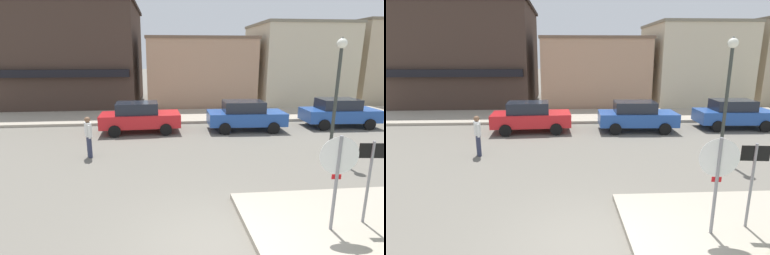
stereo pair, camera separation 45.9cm
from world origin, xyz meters
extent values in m
plane|color=#6B665B|center=(0.00, 0.00, 0.00)|extent=(160.00, 160.00, 0.00)
cube|color=#A89E8C|center=(0.00, 13.51, 0.07)|extent=(80.00, 4.00, 0.15)
cylinder|color=gray|center=(2.58, 0.24, 1.15)|extent=(0.07, 0.07, 2.30)
cylinder|color=red|center=(2.58, 0.26, 1.87)|extent=(0.76, 0.10, 0.76)
cylinder|color=white|center=(2.58, 0.24, 1.87)|extent=(0.82, 0.10, 0.82)
cube|color=red|center=(2.58, 0.25, 1.39)|extent=(0.20, 0.04, 0.11)
cylinder|color=gray|center=(3.47, 0.44, 1.05)|extent=(0.06, 0.06, 2.10)
cube|color=black|center=(3.47, 0.45, 1.88)|extent=(0.60, 0.08, 0.34)
cube|color=white|center=(3.47, 0.46, 1.88)|extent=(0.54, 0.07, 0.29)
cube|color=black|center=(3.47, 0.46, 1.88)|extent=(0.34, 0.05, 0.08)
cylinder|color=#333833|center=(5.38, 5.18, 2.10)|extent=(0.12, 0.12, 4.20)
cylinder|color=#333833|center=(5.38, 5.18, 0.12)|extent=(0.24, 0.24, 0.24)
sphere|color=white|center=(5.38, 5.18, 4.31)|extent=(0.36, 0.36, 0.36)
cone|color=#333833|center=(5.38, 5.18, 4.45)|extent=(0.32, 0.32, 0.18)
cube|color=red|center=(-2.23, 9.85, 0.67)|extent=(4.08, 1.90, 0.66)
cube|color=#1E232D|center=(-2.38, 9.84, 1.28)|extent=(2.15, 1.50, 0.56)
cylinder|color=black|center=(-1.04, 10.76, 0.30)|extent=(0.61, 0.21, 0.60)
cylinder|color=black|center=(-0.95, 9.06, 0.30)|extent=(0.61, 0.21, 0.60)
cylinder|color=black|center=(-3.52, 10.63, 0.30)|extent=(0.61, 0.21, 0.60)
cylinder|color=black|center=(-3.43, 8.93, 0.30)|extent=(0.61, 0.21, 0.60)
cube|color=#234C9E|center=(3.27, 9.75, 0.67)|extent=(4.07, 1.86, 0.66)
cube|color=#1E232D|center=(3.12, 9.76, 1.28)|extent=(2.13, 1.48, 0.56)
cylinder|color=black|center=(4.55, 10.55, 0.30)|extent=(0.61, 0.20, 0.60)
cylinder|color=black|center=(4.48, 8.85, 0.30)|extent=(0.61, 0.20, 0.60)
cylinder|color=black|center=(2.07, 10.65, 0.30)|extent=(0.61, 0.20, 0.60)
cylinder|color=black|center=(2.00, 8.95, 0.30)|extent=(0.61, 0.20, 0.60)
cube|color=#234C9E|center=(8.66, 10.04, 0.67)|extent=(4.07, 1.87, 0.66)
cube|color=#1E232D|center=(8.51, 10.05, 1.28)|extent=(2.14, 1.48, 0.56)
cylinder|color=black|center=(9.93, 10.84, 0.30)|extent=(0.61, 0.21, 0.60)
cylinder|color=black|center=(9.86, 9.14, 0.30)|extent=(0.61, 0.21, 0.60)
cylinder|color=black|center=(7.46, 10.94, 0.30)|extent=(0.61, 0.21, 0.60)
cylinder|color=black|center=(7.38, 9.24, 0.30)|extent=(0.61, 0.21, 0.60)
cylinder|color=#2D334C|center=(-3.93, 6.06, 0.42)|extent=(0.16, 0.16, 0.85)
cylinder|color=#2D334C|center=(-4.00, 6.22, 0.42)|extent=(0.16, 0.16, 0.85)
cube|color=white|center=(-3.96, 6.14, 1.12)|extent=(0.34, 0.42, 0.54)
sphere|color=brown|center=(-3.96, 6.14, 1.50)|extent=(0.22, 0.22, 0.22)
cylinder|color=white|center=(-3.87, 5.93, 1.07)|extent=(0.12, 0.12, 0.52)
cylinder|color=white|center=(-4.05, 6.35, 1.07)|extent=(0.12, 0.12, 0.52)
cube|color=#3D2D26|center=(-7.92, 20.25, 3.73)|extent=(9.80, 9.47, 7.46)
cube|color=black|center=(-7.92, 15.36, 2.70)|extent=(9.31, 0.40, 0.50)
cube|color=black|center=(-7.92, 20.25, 7.58)|extent=(10.09, 9.76, 0.24)
cube|color=tan|center=(1.84, 18.45, 2.50)|extent=(7.95, 5.29, 4.99)
cube|color=brown|center=(1.84, 18.45, 5.09)|extent=(8.11, 5.40, 0.20)
cube|color=beige|center=(9.82, 18.62, 3.04)|extent=(6.93, 6.25, 6.09)
cube|color=gray|center=(9.82, 18.62, 6.19)|extent=(7.07, 6.38, 0.20)
cube|color=tan|center=(17.06, 19.21, 3.20)|extent=(5.46, 5.82, 6.41)
cube|color=#716452|center=(17.06, 19.21, 6.51)|extent=(5.56, 5.93, 0.20)
camera|label=1|loc=(-1.07, -5.35, 3.92)|focal=28.00mm
camera|label=2|loc=(-0.61, -5.39, 3.92)|focal=28.00mm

